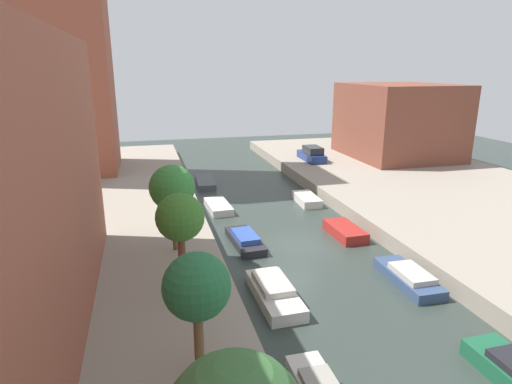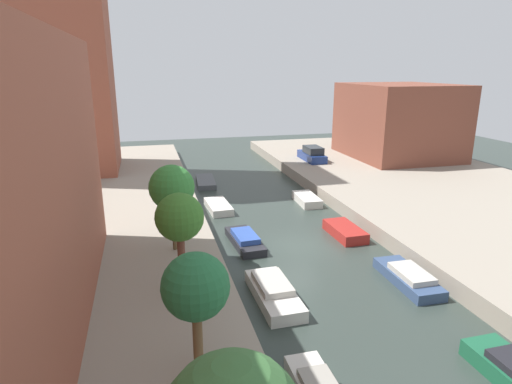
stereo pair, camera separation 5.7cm
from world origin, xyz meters
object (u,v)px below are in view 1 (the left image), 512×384
Objects in this scene: moored_boat_left_3 at (245,240)px; street_tree_2 at (180,219)px; moored_boat_right_4 at (307,199)px; moored_boat_left_2 at (274,292)px; street_tree_1 at (197,288)px; low_block_right at (398,121)px; street_tree_3 at (172,188)px; moored_boat_left_4 at (218,207)px; moored_boat_left_5 at (205,182)px; apartment_tower_far at (44,11)px; parked_car at (312,155)px; moored_boat_right_3 at (345,231)px; moored_boat_right_2 at (409,277)px.

street_tree_2 is at bearing -123.36° from moored_boat_left_3.
moored_boat_right_4 is (10.93, 13.40, -4.02)m from street_tree_2.
moored_boat_left_2 is 1.31× the size of moored_boat_right_4.
street_tree_1 is at bearing -109.71° from moored_boat_left_3.
low_block_right is 3.38× the size of moored_boat_right_4.
street_tree_3 is (-0.00, 4.60, 0.09)m from street_tree_2.
moored_boat_left_4 is 7.72m from moored_boat_left_5.
street_tree_1 is at bearing -74.44° from apartment_tower_far.
low_block_right reaches higher than street_tree_3.
parked_car is 1.04× the size of moored_boat_left_3.
moored_boat_left_2 reaches higher than moored_boat_right_3.
street_tree_3 reaches higher than moored_boat_right_4.
moored_boat_right_4 is at bearing -113.49° from parked_car.
street_tree_1 is 0.89× the size of street_tree_3.
moored_boat_right_3 is (6.81, -14.91, 0.09)m from moored_boat_left_5.
apartment_tower_far is 35.53m from low_block_right.
street_tree_1 reaches higher than moored_boat_left_4.
street_tree_2 reaches higher than moored_boat_left_2.
moored_boat_left_4 is at bearing 93.53° from moored_boat_left_3.
moored_boat_right_4 is at bearing 59.88° from street_tree_1.
apartment_tower_far is at bearing 123.89° from moored_boat_left_3.
moored_boat_left_2 is 1.21× the size of moored_boat_left_4.
moored_boat_left_3 is (4.28, 1.90, -4.09)m from street_tree_3.
street_tree_1 is 1.12× the size of moored_boat_left_4.
moored_boat_left_2 is at bearing -48.81° from street_tree_3.
street_tree_2 reaches higher than street_tree_1.
street_tree_2 is 1.30× the size of moored_boat_right_4.
moored_boat_right_3 is (10.80, 11.73, -3.68)m from street_tree_1.
moored_boat_right_2 is at bearing -23.86° from street_tree_3.
parked_car reaches higher than moored_boat_left_2.
street_tree_1 is 33.52m from parked_car.
moored_boat_left_4 is at bearing 91.11° from moored_boat_left_2.
moored_boat_left_3 is 1.18× the size of moored_boat_left_4.
moored_boat_left_4 is (3.85, 13.47, -4.06)m from street_tree_2.
moored_boat_right_2 is (-4.52, -24.43, -1.28)m from parked_car.
parked_car is 24.88m from moored_boat_right_2.
moored_boat_left_4 is (3.85, 8.87, -4.15)m from street_tree_3.
moored_boat_left_4 is (-0.43, 6.97, -0.06)m from moored_boat_left_3.
parked_car is 1.22× the size of moored_boat_left_4.
apartment_tower_far is 34.30m from street_tree_1.
moored_boat_left_5 is at bearing 79.35° from street_tree_2.
low_block_right is 34.87m from street_tree_2.
street_tree_1 reaches higher than moored_boat_right_3.
moored_boat_right_2 reaches higher than moored_boat_left_4.
parked_car is at bearing 51.39° from street_tree_3.
street_tree_2 is 14.59m from moored_boat_left_4.
street_tree_3 is at bearing -103.50° from moored_boat_left_5.
street_tree_1 is 10.05m from street_tree_3.
street_tree_1 is at bearing -132.63° from moored_boat_right_3.
street_tree_2 is 1.21× the size of moored_boat_left_4.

